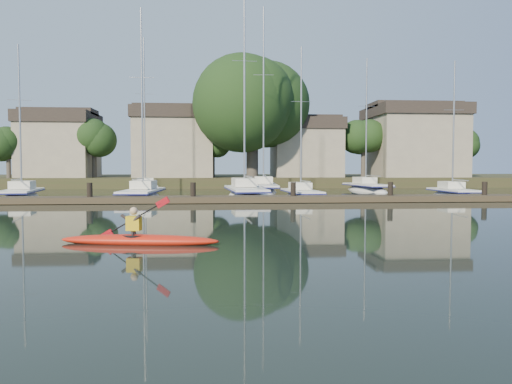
{
  "coord_description": "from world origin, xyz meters",
  "views": [
    {
      "loc": [
        -1.56,
        -15.72,
        2.18
      ],
      "look_at": [
        -0.11,
        2.93,
        1.2
      ],
      "focal_mm": 35.0,
      "sensor_mm": 36.0,
      "label": 1
    }
  ],
  "objects": [
    {
      "name": "sailboat_4",
      "position": [
        15.04,
        18.18,
        -0.17
      ],
      "size": [
        2.0,
        6.32,
        10.69
      ],
      "rotation": [
        0.0,
        0.0,
        -0.02
      ],
      "color": "white",
      "rests_on": "ground"
    },
    {
      "name": "sailboat_5",
      "position": [
        -7.66,
        27.16,
        -0.18
      ],
      "size": [
        3.24,
        8.79,
        14.22
      ],
      "rotation": [
        0.0,
        0.0,
        0.15
      ],
      "color": "white",
      "rests_on": "ground"
    },
    {
      "name": "sailboat_6",
      "position": [
        2.36,
        26.36,
        -0.2
      ],
      "size": [
        2.82,
        10.74,
        16.91
      ],
      "rotation": [
        0.0,
        0.0,
        -0.06
      ],
      "color": "white",
      "rests_on": "ground"
    },
    {
      "name": "sailboat_1",
      "position": [
        -6.56,
        17.98,
        -0.19
      ],
      "size": [
        2.53,
        8.61,
        13.92
      ],
      "rotation": [
        0.0,
        0.0,
        -0.05
      ],
      "color": "white",
      "rests_on": "ground"
    },
    {
      "name": "kayak",
      "position": [
        -3.77,
        -1.69,
        0.18
      ],
      "size": [
        4.56,
        1.34,
        1.45
      ],
      "rotation": [
        0.0,
        0.0,
        -0.16
      ],
      "color": "red",
      "rests_on": "ground"
    },
    {
      "name": "sailboat_2",
      "position": [
        0.38,
        19.17,
        -0.2
      ],
      "size": [
        3.01,
        10.02,
        16.35
      ],
      "rotation": [
        0.0,
        0.0,
        0.07
      ],
      "color": "white",
      "rests_on": "ground"
    },
    {
      "name": "sailboat_0",
      "position": [
        -14.73,
        18.85,
        -0.19
      ],
      "size": [
        3.11,
        7.5,
        11.54
      ],
      "rotation": [
        0.0,
        0.0,
        0.15
      ],
      "color": "white",
      "rests_on": "ground"
    },
    {
      "name": "dock",
      "position": [
        0.0,
        14.0,
        0.2
      ],
      "size": [
        34.0,
        2.0,
        1.8
      ],
      "color": "#3E3223",
      "rests_on": "ground"
    },
    {
      "name": "sailboat_7",
      "position": [
        11.51,
        27.07,
        -0.19
      ],
      "size": [
        3.0,
        8.17,
        12.87
      ],
      "rotation": [
        0.0,
        0.0,
        0.12
      ],
      "color": "white",
      "rests_on": "ground"
    },
    {
      "name": "shore",
      "position": [
        1.61,
        40.29,
        3.23
      ],
      "size": [
        90.0,
        25.25,
        12.75
      ],
      "color": "#2E361B",
      "rests_on": "ground"
    },
    {
      "name": "ground",
      "position": [
        0.0,
        0.0,
        0.0
      ],
      "size": [
        160.0,
        160.0,
        0.0
      ],
      "primitive_type": "plane",
      "color": "black",
      "rests_on": "ground"
    },
    {
      "name": "sailboat_3",
      "position": [
        4.14,
        17.75,
        -0.17
      ],
      "size": [
        2.29,
        7.15,
        11.35
      ],
      "rotation": [
        0.0,
        0.0,
        0.06
      ],
      "color": "white",
      "rests_on": "ground"
    }
  ]
}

